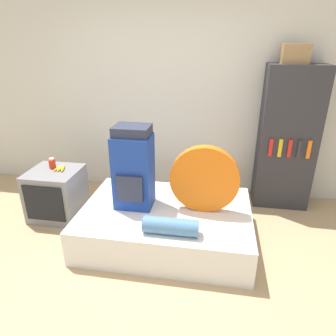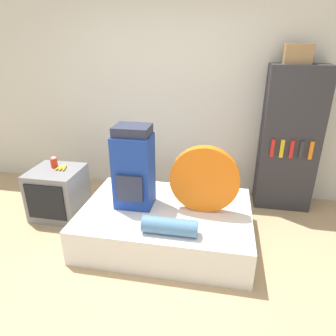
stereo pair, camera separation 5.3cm
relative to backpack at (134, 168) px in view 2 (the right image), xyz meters
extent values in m
plane|color=tan|center=(0.22, -0.78, -0.78)|extent=(16.00, 16.00, 0.00)
cube|color=silver|center=(0.22, 1.21, 0.52)|extent=(8.00, 0.05, 2.60)
cube|color=white|center=(0.33, -0.02, -0.59)|extent=(1.71, 1.20, 0.37)
cube|color=navy|center=(0.00, 0.00, -0.04)|extent=(0.38, 0.30, 0.75)
cube|color=#282D42|center=(0.00, 0.02, 0.38)|extent=(0.35, 0.27, 0.09)
cube|color=#282D42|center=(0.00, -0.16, -0.15)|extent=(0.26, 0.03, 0.27)
cylinder|color=orange|center=(0.71, 0.02, -0.07)|extent=(0.68, 0.10, 0.68)
cylinder|color=teal|center=(0.45, -0.45, -0.34)|extent=(0.49, 0.15, 0.15)
cube|color=gray|center=(-1.02, 0.22, -0.49)|extent=(0.57, 0.54, 0.58)
cube|color=black|center=(-1.02, -0.05, -0.47)|extent=(0.46, 0.02, 0.42)
cylinder|color=red|center=(-1.06, 0.29, -0.14)|extent=(0.08, 0.08, 0.11)
cylinder|color=white|center=(-1.06, 0.29, -0.08)|extent=(0.05, 0.05, 0.02)
ellipsoid|color=yellow|center=(-0.97, 0.28, -0.18)|extent=(0.08, 0.18, 0.03)
ellipsoid|color=yellow|center=(-0.95, 0.28, -0.18)|extent=(0.03, 0.18, 0.03)
ellipsoid|color=yellow|center=(-0.92, 0.28, -0.18)|extent=(0.08, 0.18, 0.03)
cube|color=#2D2D33|center=(1.63, 0.98, 0.08)|extent=(0.65, 0.35, 1.72)
cube|color=red|center=(1.42, 0.79, 0.03)|extent=(0.04, 0.02, 0.21)
cube|color=gold|center=(1.53, 0.79, 0.03)|extent=(0.04, 0.02, 0.21)
cube|color=red|center=(1.63, 0.79, 0.03)|extent=(0.04, 0.02, 0.21)
cube|color=#2D2D33|center=(1.74, 0.79, 0.03)|extent=(0.04, 0.02, 0.21)
cube|color=orange|center=(1.84, 0.79, 0.03)|extent=(0.04, 0.02, 0.21)
cube|color=#99754C|center=(1.57, 0.99, 1.04)|extent=(0.28, 0.21, 0.20)
camera|label=1|loc=(0.80, -2.64, 1.17)|focal=32.00mm
camera|label=2|loc=(0.85, -2.63, 1.17)|focal=32.00mm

